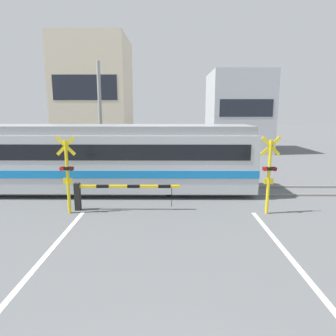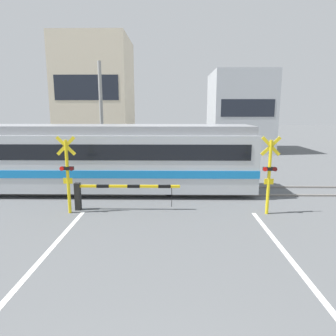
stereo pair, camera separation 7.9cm
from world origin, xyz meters
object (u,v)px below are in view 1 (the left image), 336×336
(crossing_signal_right, at_px, (269,172))
(crossing_barrier_far, at_px, (210,164))
(commuter_train, at_px, (36,156))
(pedestrian, at_px, (165,153))
(crossing_barrier_near, at_px, (105,191))
(crossing_signal_left, at_px, (67,172))

(crossing_signal_right, bearing_deg, crossing_barrier_far, 101.33)
(commuter_train, bearing_deg, pedestrian, 45.98)
(crossing_barrier_near, relative_size, crossing_signal_right, 1.40)
(commuter_train, distance_m, crossing_barrier_far, 8.84)
(crossing_signal_left, relative_size, pedestrian, 1.64)
(crossing_barrier_near, xyz_separation_m, crossing_signal_right, (5.81, -0.35, 0.80))
(pedestrian, bearing_deg, crossing_signal_left, -110.39)
(crossing_barrier_near, height_order, crossing_signal_left, crossing_signal_left)
(commuter_train, xyz_separation_m, crossing_barrier_near, (3.63, -2.63, -0.89))
(commuter_train, relative_size, crossing_signal_right, 6.98)
(crossing_barrier_far, height_order, crossing_signal_right, crossing_signal_right)
(pedestrian, bearing_deg, crossing_barrier_far, -47.73)
(crossing_barrier_far, distance_m, crossing_signal_left, 8.48)
(crossing_signal_right, bearing_deg, crossing_signal_left, 180.00)
(crossing_barrier_near, distance_m, pedestrian, 8.79)
(crossing_signal_left, height_order, crossing_signal_right, same)
(commuter_train, distance_m, crossing_barrier_near, 4.57)
(crossing_barrier_near, distance_m, crossing_barrier_far, 7.37)
(crossing_barrier_far, bearing_deg, crossing_barrier_near, -128.39)
(crossing_barrier_near, height_order, crossing_barrier_far, same)
(crossing_barrier_near, bearing_deg, crossing_signal_left, -164.25)
(crossing_barrier_far, bearing_deg, commuter_train, -159.02)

